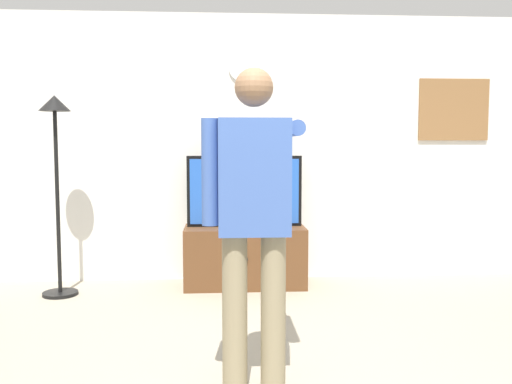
{
  "coord_description": "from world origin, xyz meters",
  "views": [
    {
      "loc": [
        -0.27,
        -2.79,
        1.4
      ],
      "look_at": [
        -0.01,
        1.2,
        1.05
      ],
      "focal_mm": 39.05,
      "sensor_mm": 36.0,
      "label": 1
    }
  ],
  "objects_px": {
    "floor_lamp": "(56,153)",
    "person_standing_nearer_lamp": "(254,212)",
    "wall_clock": "(243,67)",
    "framed_picture": "(453,110)",
    "television": "(244,191)",
    "tv_stand": "(245,256)"
  },
  "relations": [
    {
      "from": "wall_clock",
      "to": "floor_lamp",
      "type": "distance_m",
      "value": 1.99
    },
    {
      "from": "television",
      "to": "wall_clock",
      "type": "xyz_separation_m",
      "value": [
        0.0,
        0.24,
        1.23
      ]
    },
    {
      "from": "television",
      "to": "wall_clock",
      "type": "relative_size",
      "value": 3.85
    },
    {
      "from": "framed_picture",
      "to": "floor_lamp",
      "type": "relative_size",
      "value": 0.4
    },
    {
      "from": "television",
      "to": "wall_clock",
      "type": "bearing_deg",
      "value": 90.0
    },
    {
      "from": "framed_picture",
      "to": "floor_lamp",
      "type": "height_order",
      "value": "framed_picture"
    },
    {
      "from": "wall_clock",
      "to": "floor_lamp",
      "type": "height_order",
      "value": "wall_clock"
    },
    {
      "from": "television",
      "to": "wall_clock",
      "type": "height_order",
      "value": "wall_clock"
    },
    {
      "from": "wall_clock",
      "to": "framed_picture",
      "type": "xyz_separation_m",
      "value": [
        2.19,
        0.0,
        -0.42
      ]
    },
    {
      "from": "floor_lamp",
      "to": "person_standing_nearer_lamp",
      "type": "height_order",
      "value": "floor_lamp"
    },
    {
      "from": "tv_stand",
      "to": "wall_clock",
      "type": "relative_size",
      "value": 4.03
    },
    {
      "from": "television",
      "to": "floor_lamp",
      "type": "bearing_deg",
      "value": -170.68
    },
    {
      "from": "tv_stand",
      "to": "person_standing_nearer_lamp",
      "type": "xyz_separation_m",
      "value": [
        -0.06,
        -2.36,
        0.73
      ]
    },
    {
      "from": "framed_picture",
      "to": "television",
      "type": "bearing_deg",
      "value": -173.52
    },
    {
      "from": "floor_lamp",
      "to": "person_standing_nearer_lamp",
      "type": "distance_m",
      "value": 2.71
    },
    {
      "from": "floor_lamp",
      "to": "person_standing_nearer_lamp",
      "type": "relative_size",
      "value": 1.01
    },
    {
      "from": "television",
      "to": "framed_picture",
      "type": "xyz_separation_m",
      "value": [
        2.19,
        0.25,
        0.82
      ]
    },
    {
      "from": "television",
      "to": "floor_lamp",
      "type": "xyz_separation_m",
      "value": [
        -1.72,
        -0.28,
        0.38
      ]
    },
    {
      "from": "wall_clock",
      "to": "person_standing_nearer_lamp",
      "type": "bearing_deg",
      "value": -91.24
    },
    {
      "from": "person_standing_nearer_lamp",
      "to": "tv_stand",
      "type": "bearing_deg",
      "value": 88.61
    },
    {
      "from": "floor_lamp",
      "to": "person_standing_nearer_lamp",
      "type": "xyz_separation_m",
      "value": [
        1.66,
        -2.12,
        -0.29
      ]
    },
    {
      "from": "framed_picture",
      "to": "person_standing_nearer_lamp",
      "type": "relative_size",
      "value": 0.41
    }
  ]
}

